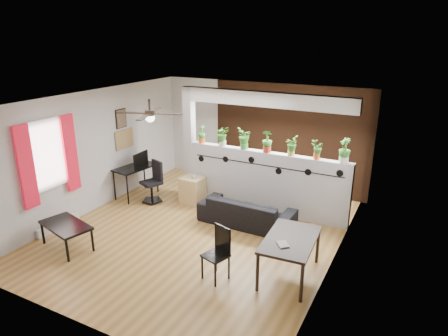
{
  "coord_description": "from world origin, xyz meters",
  "views": [
    {
      "loc": [
        3.7,
        -6.04,
        3.74
      ],
      "look_at": [
        0.25,
        0.6,
        1.18
      ],
      "focal_mm": 32.0,
      "sensor_mm": 36.0,
      "label": 1
    }
  ],
  "objects_px": {
    "potted_plant_4": "(291,145)",
    "folding_chair": "(219,248)",
    "potted_plant_5": "(317,149)",
    "sofa": "(247,212)",
    "potted_plant_0": "(202,134)",
    "potted_plant_1": "(222,135)",
    "potted_plant_6": "(345,150)",
    "cup": "(194,176)",
    "office_chair": "(153,185)",
    "dining_table": "(290,242)",
    "potted_plant_2": "(244,138)",
    "potted_plant_3": "(267,141)",
    "coffee_table": "(66,227)",
    "cube_shelf": "(193,190)",
    "computer_desk": "(135,169)",
    "ceiling_fan": "(150,115)"
  },
  "relations": [
    {
      "from": "potted_plant_5",
      "to": "office_chair",
      "type": "bearing_deg",
      "value": -168.58
    },
    {
      "from": "potted_plant_5",
      "to": "cube_shelf",
      "type": "height_order",
      "value": "potted_plant_5"
    },
    {
      "from": "sofa",
      "to": "potted_plant_1",
      "type": "bearing_deg",
      "value": -37.78
    },
    {
      "from": "potted_plant_5",
      "to": "coffee_table",
      "type": "relative_size",
      "value": 0.33
    },
    {
      "from": "office_chair",
      "to": "folding_chair",
      "type": "relative_size",
      "value": 1.08
    },
    {
      "from": "cup",
      "to": "computer_desk",
      "type": "xyz_separation_m",
      "value": [
        -1.45,
        -0.28,
        0.02
      ]
    },
    {
      "from": "potted_plant_0",
      "to": "potted_plant_1",
      "type": "xyz_separation_m",
      "value": [
        0.53,
        0.0,
        0.03
      ]
    },
    {
      "from": "potted_plant_4",
      "to": "folding_chair",
      "type": "xyz_separation_m",
      "value": [
        -0.24,
        -2.68,
        -1.05
      ]
    },
    {
      "from": "cube_shelf",
      "to": "folding_chair",
      "type": "xyz_separation_m",
      "value": [
        1.94,
        -2.34,
        0.22
      ]
    },
    {
      "from": "potted_plant_6",
      "to": "cup",
      "type": "distance_m",
      "value": 3.34
    },
    {
      "from": "dining_table",
      "to": "potted_plant_2",
      "type": "bearing_deg",
      "value": 130.09
    },
    {
      "from": "cup",
      "to": "folding_chair",
      "type": "bearing_deg",
      "value": -51.02
    },
    {
      "from": "potted_plant_4",
      "to": "cube_shelf",
      "type": "bearing_deg",
      "value": -171.13
    },
    {
      "from": "potted_plant_6",
      "to": "sofa",
      "type": "height_order",
      "value": "potted_plant_6"
    },
    {
      "from": "potted_plant_0",
      "to": "cup",
      "type": "distance_m",
      "value": 0.97
    },
    {
      "from": "computer_desk",
      "to": "office_chair",
      "type": "relative_size",
      "value": 1.15
    },
    {
      "from": "potted_plant_2",
      "to": "cup",
      "type": "xyz_separation_m",
      "value": [
        -1.08,
        -0.34,
        -0.95
      ]
    },
    {
      "from": "ceiling_fan",
      "to": "potted_plant_5",
      "type": "bearing_deg",
      "value": 34.15
    },
    {
      "from": "sofa",
      "to": "folding_chair",
      "type": "distance_m",
      "value": 1.97
    },
    {
      "from": "potted_plant_5",
      "to": "coffee_table",
      "type": "height_order",
      "value": "potted_plant_5"
    },
    {
      "from": "coffee_table",
      "to": "potted_plant_5",
      "type": "bearing_deg",
      "value": 40.57
    },
    {
      "from": "ceiling_fan",
      "to": "folding_chair",
      "type": "relative_size",
      "value": 1.36
    },
    {
      "from": "potted_plant_0",
      "to": "coffee_table",
      "type": "distance_m",
      "value": 3.49
    },
    {
      "from": "potted_plant_2",
      "to": "folding_chair",
      "type": "xyz_separation_m",
      "value": [
        0.82,
        -2.68,
        -1.08
      ]
    },
    {
      "from": "potted_plant_5",
      "to": "dining_table",
      "type": "distance_m",
      "value": 2.34
    },
    {
      "from": "ceiling_fan",
      "to": "cube_shelf",
      "type": "height_order",
      "value": "ceiling_fan"
    },
    {
      "from": "dining_table",
      "to": "cube_shelf",
      "type": "bearing_deg",
      "value": 148.46
    },
    {
      "from": "potted_plant_3",
      "to": "potted_plant_4",
      "type": "distance_m",
      "value": 0.53
    },
    {
      "from": "potted_plant_5",
      "to": "ceiling_fan",
      "type": "bearing_deg",
      "value": -145.85
    },
    {
      "from": "sofa",
      "to": "folding_chair",
      "type": "bearing_deg",
      "value": 102.36
    },
    {
      "from": "cube_shelf",
      "to": "potted_plant_3",
      "type": "bearing_deg",
      "value": 15.15
    },
    {
      "from": "potted_plant_5",
      "to": "sofa",
      "type": "height_order",
      "value": "potted_plant_5"
    },
    {
      "from": "potted_plant_0",
      "to": "dining_table",
      "type": "distance_m",
      "value": 3.68
    },
    {
      "from": "coffee_table",
      "to": "potted_plant_6",
      "type": "bearing_deg",
      "value": 36.81
    },
    {
      "from": "computer_desk",
      "to": "ceiling_fan",
      "type": "bearing_deg",
      "value": -39.12
    },
    {
      "from": "potted_plant_0",
      "to": "office_chair",
      "type": "height_order",
      "value": "potted_plant_0"
    },
    {
      "from": "cup",
      "to": "potted_plant_4",
      "type": "bearing_deg",
      "value": 9.07
    },
    {
      "from": "ceiling_fan",
      "to": "dining_table",
      "type": "relative_size",
      "value": 0.93
    },
    {
      "from": "potted_plant_0",
      "to": "potted_plant_5",
      "type": "xyz_separation_m",
      "value": [
        2.63,
        0.0,
        -0.01
      ]
    },
    {
      "from": "potted_plant_4",
      "to": "folding_chair",
      "type": "bearing_deg",
      "value": -95.03
    },
    {
      "from": "ceiling_fan",
      "to": "sofa",
      "type": "bearing_deg",
      "value": 34.39
    },
    {
      "from": "coffee_table",
      "to": "potted_plant_2",
      "type": "bearing_deg",
      "value": 56.44
    },
    {
      "from": "potted_plant_0",
      "to": "folding_chair",
      "type": "bearing_deg",
      "value": -55.09
    },
    {
      "from": "computer_desk",
      "to": "potted_plant_5",
      "type": "bearing_deg",
      "value": 8.6
    },
    {
      "from": "potted_plant_4",
      "to": "cube_shelf",
      "type": "relative_size",
      "value": 0.67
    },
    {
      "from": "potted_plant_6",
      "to": "office_chair",
      "type": "relative_size",
      "value": 0.51
    },
    {
      "from": "ceiling_fan",
      "to": "coffee_table",
      "type": "distance_m",
      "value": 2.53
    },
    {
      "from": "dining_table",
      "to": "office_chair",
      "type": "bearing_deg",
      "value": 159.2
    },
    {
      "from": "potted_plant_5",
      "to": "folding_chair",
      "type": "relative_size",
      "value": 0.42
    },
    {
      "from": "cube_shelf",
      "to": "cup",
      "type": "relative_size",
      "value": 5.07
    }
  ]
}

